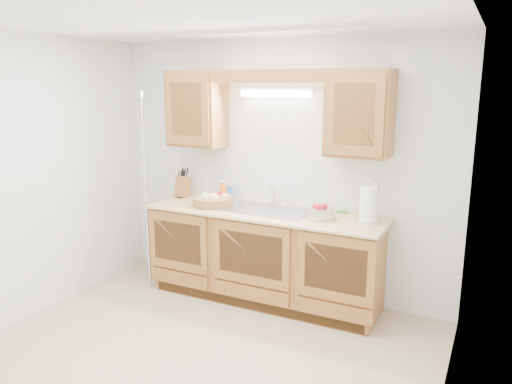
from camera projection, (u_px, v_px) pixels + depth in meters
The scene contains 17 objects.
room at pixel (194, 201), 3.60m from camera, with size 3.52×3.50×2.50m.
base_cabinets at pixel (265, 256), 4.82m from camera, with size 2.20×0.60×0.86m, color #9F612E.
countertop at pixel (265, 213), 4.71m from camera, with size 2.30×0.63×0.04m, color tan.
upper_cabinet_left at pixel (197, 109), 5.00m from camera, with size 0.55×0.33×0.75m, color #9F612E.
upper_cabinet_right at pixel (360, 113), 4.28m from camera, with size 0.55×0.33×0.75m, color #9F612E.
valance at pixel (265, 76), 4.44m from camera, with size 2.20×0.05×0.12m, color #9F612E.
fluorescent_fixture at pixel (276, 92), 4.67m from camera, with size 0.76×0.08×0.08m.
sink at pixel (266, 217), 4.74m from camera, with size 0.84×0.46×0.36m.
wire_shelf_pole at pixel (146, 193), 4.99m from camera, with size 0.03×0.03×2.00m, color silver.
outlet_plate at pixel (374, 188), 4.51m from camera, with size 0.08×0.01×0.12m, color white.
fruit_basket at pixel (213, 200), 4.90m from camera, with size 0.50×0.50×0.13m.
knife_block at pixel (183, 186), 5.26m from camera, with size 0.13×0.19×0.32m.
orange_canister at pixel (224, 191), 5.06m from camera, with size 0.08×0.08×0.21m.
soap_bottle at pixel (226, 191), 5.10m from camera, with size 0.09×0.09×0.20m, color #235AAF.
sponge at pixel (342, 212), 4.64m from camera, with size 0.11×0.08×0.02m.
paper_towel at pixel (368, 205), 4.28m from camera, with size 0.18×0.18×0.38m.
apple_bowl at pixel (320, 212), 4.43m from camera, with size 0.35×0.35×0.14m.
Camera 1 is at (1.96, -2.93, 2.10)m, focal length 35.00 mm.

